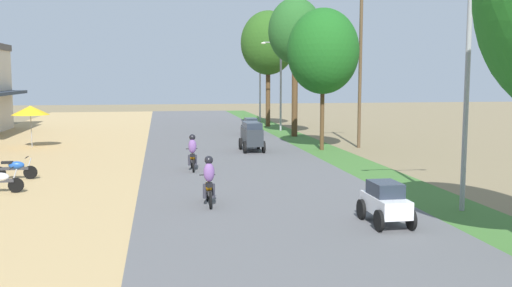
# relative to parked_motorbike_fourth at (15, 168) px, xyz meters

# --- Properties ---
(parked_motorbike_fourth) EXTENTS (1.80, 0.54, 0.94)m
(parked_motorbike_fourth) POSITION_rel_parked_motorbike_fourth_xyz_m (0.00, 0.00, 0.00)
(parked_motorbike_fourth) COLOR black
(parked_motorbike_fourth) RESTS_ON dirt_shoulder
(vendor_umbrella) EXTENTS (2.20, 2.20, 2.52)m
(vendor_umbrella) POSITION_rel_parked_motorbike_fourth_xyz_m (-1.69, 11.37, 1.75)
(vendor_umbrella) COLOR #99999E
(vendor_umbrella) RESTS_ON dirt_shoulder
(median_tree_second) EXTENTS (4.13, 4.13, 8.15)m
(median_tree_second) POSITION_rel_parked_motorbike_fourth_xyz_m (15.27, 7.42, 5.20)
(median_tree_second) COLOR #4C351E
(median_tree_second) RESTS_ON median_strip
(median_tree_third) EXTENTS (3.79, 3.79, 9.76)m
(median_tree_third) POSITION_rel_parked_motorbike_fourth_xyz_m (15.47, 15.20, 6.88)
(median_tree_third) COLOR #4C351E
(median_tree_third) RESTS_ON median_strip
(median_tree_fourth) EXTENTS (4.66, 4.66, 9.81)m
(median_tree_fourth) POSITION_rel_parked_motorbike_fourth_xyz_m (15.14, 23.73, 6.59)
(median_tree_fourth) COLOR #4C351E
(median_tree_fourth) RESTS_ON median_strip
(streetlamp_near) EXTENTS (3.16, 0.20, 8.13)m
(streetlamp_near) POSITION_rel_parked_motorbike_fourth_xyz_m (15.42, -8.24, 4.17)
(streetlamp_near) COLOR gray
(streetlamp_near) RESTS_ON median_strip
(streetlamp_mid) EXTENTS (3.16, 0.20, 7.07)m
(streetlamp_mid) POSITION_rel_parked_motorbike_fourth_xyz_m (15.42, 19.76, 3.62)
(streetlamp_mid) COLOR gray
(streetlamp_mid) RESTS_ON median_strip
(streetlamp_far) EXTENTS (3.16, 0.20, 7.93)m
(streetlamp_far) POSITION_rel_parked_motorbike_fourth_xyz_m (15.42, 29.26, 4.07)
(streetlamp_far) COLOR gray
(streetlamp_far) RESTS_ON median_strip
(utility_pole_near) EXTENTS (1.80, 0.20, 9.81)m
(utility_pole_near) POSITION_rel_parked_motorbike_fourth_xyz_m (17.90, 8.47, 4.54)
(utility_pole_near) COLOR brown
(utility_pole_near) RESTS_ON ground
(car_hatchback_white) EXTENTS (1.04, 2.00, 1.23)m
(car_hatchback_white) POSITION_rel_parked_motorbike_fourth_xyz_m (12.29, -9.57, 0.19)
(car_hatchback_white) COLOR silver
(car_hatchback_white) RESTS_ON road_strip
(car_van_charcoal) EXTENTS (1.19, 2.41, 1.67)m
(car_van_charcoal) POSITION_rel_parked_motorbike_fourth_xyz_m (11.11, 7.29, 0.47)
(car_van_charcoal) COLOR #282D33
(car_van_charcoal) RESTS_ON road_strip
(car_sedan_black) EXTENTS (1.10, 2.26, 1.19)m
(car_sedan_black) POSITION_rel_parked_motorbike_fourth_xyz_m (12.60, 17.18, 0.19)
(car_sedan_black) COLOR black
(car_sedan_black) RESTS_ON road_strip
(motorbike_foreground_rider) EXTENTS (0.54, 1.80, 1.66)m
(motorbike_foreground_rider) POSITION_rel_parked_motorbike_fourth_xyz_m (7.51, -6.23, 0.30)
(motorbike_foreground_rider) COLOR black
(motorbike_foreground_rider) RESTS_ON road_strip
(motorbike_ahead_second) EXTENTS (0.54, 1.80, 1.66)m
(motorbike_ahead_second) POSITION_rel_parked_motorbike_fourth_xyz_m (7.38, 1.03, 0.30)
(motorbike_ahead_second) COLOR black
(motorbike_ahead_second) RESTS_ON road_strip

